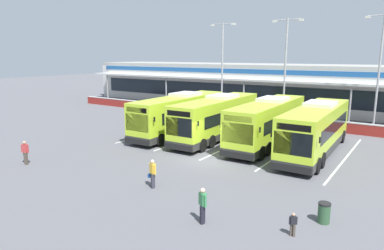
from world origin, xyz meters
TOP-DOWN VIEW (x-y plane):
  - ground_plane at (0.00, 0.00)m, footprint 200.00×200.00m
  - terminal_building at (-0.00, 26.91)m, footprint 70.00×13.00m
  - red_barrier_wall at (0.00, 14.50)m, footprint 60.00×0.40m
  - coach_bus_leftmost at (-6.05, 5.53)m, footprint 3.19×12.22m
  - coach_bus_left_centre at (-2.34, 6.01)m, footprint 3.19×12.22m
  - coach_bus_centre at (2.19, 6.53)m, footprint 3.19×12.22m
  - coach_bus_right_centre at (6.18, 5.87)m, footprint 3.19×12.22m
  - bay_stripe_far_west at (-8.40, 6.00)m, footprint 0.14×13.00m
  - bay_stripe_west at (-4.20, 6.00)m, footprint 0.14×13.00m
  - bay_stripe_mid_west at (0.00, 6.00)m, footprint 0.14×13.00m
  - bay_stripe_centre at (4.20, 6.00)m, footprint 0.14×13.00m
  - bay_stripe_mid_east at (8.40, 6.00)m, footprint 0.14×13.00m
  - pedestrian_with_handbag at (0.59, -6.17)m, footprint 0.64×0.44m
  - pedestrian_in_dark_coat at (-9.21, -7.81)m, footprint 0.53×0.32m
  - pedestrian_child at (8.71, -6.97)m, footprint 0.31×0.23m
  - pedestrian_near_bin at (5.08, -8.08)m, footprint 0.52×0.40m
  - lamp_post_west at (-7.92, 16.75)m, footprint 3.24×0.28m
  - lamp_post_centre at (0.03, 16.19)m, footprint 3.24×0.28m
  - lamp_post_east at (8.80, 17.10)m, footprint 3.24×0.28m
  - litter_bin at (9.48, -5.09)m, footprint 0.54×0.54m

SIDE VIEW (x-z plane):
  - ground_plane at x=0.00m, z-range 0.00..0.00m
  - bay_stripe_far_west at x=-8.40m, z-range 0.00..0.01m
  - bay_stripe_west at x=-4.20m, z-range 0.00..0.01m
  - bay_stripe_mid_west at x=0.00m, z-range 0.00..0.01m
  - bay_stripe_centre at x=4.20m, z-range 0.00..0.01m
  - bay_stripe_mid_east at x=8.40m, z-range 0.00..0.01m
  - litter_bin at x=9.48m, z-range 0.00..0.93m
  - pedestrian_child at x=8.71m, z-range 0.04..1.04m
  - red_barrier_wall at x=0.00m, z-range 0.01..1.10m
  - pedestrian_with_handbag at x=0.59m, z-range 0.05..1.67m
  - pedestrian_in_dark_coat at x=-9.21m, z-range 0.06..1.68m
  - pedestrian_near_bin at x=5.08m, z-range 0.06..1.68m
  - coach_bus_leftmost at x=-6.05m, z-range -0.10..3.68m
  - coach_bus_left_centre at x=-2.34m, z-range -0.10..3.68m
  - coach_bus_centre at x=2.19m, z-range -0.10..3.68m
  - coach_bus_right_centre at x=6.18m, z-range -0.10..3.68m
  - terminal_building at x=0.00m, z-range 0.01..6.01m
  - lamp_post_west at x=-7.92m, z-range 0.79..11.79m
  - lamp_post_centre at x=0.03m, z-range 0.79..11.79m
  - lamp_post_east at x=8.80m, z-range 0.79..11.79m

